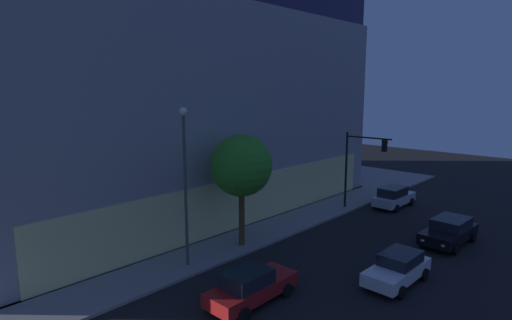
% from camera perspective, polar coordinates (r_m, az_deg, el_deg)
% --- Properties ---
extents(modern_building, '(32.55, 24.19, 18.51)m').
position_cam_1_polar(modern_building, '(37.07, -14.79, 8.83)').
color(modern_building, '#4C4C51').
rests_on(modern_building, ground).
extents(traffic_light_far_corner, '(0.35, 3.77, 6.09)m').
position_cam_1_polar(traffic_light_far_corner, '(33.04, 14.22, 0.19)').
color(traffic_light_far_corner, black).
rests_on(traffic_light_far_corner, sidewalk_corner).
extents(street_lamp_sidewalk, '(0.44, 0.44, 8.53)m').
position_cam_1_polar(street_lamp_sidewalk, '(21.81, -9.85, -1.26)').
color(street_lamp_sidewalk, '#4B4B4B').
rests_on(street_lamp_sidewalk, sidewalk_corner).
extents(sidewalk_tree, '(3.74, 3.74, 6.82)m').
position_cam_1_polar(sidewalk_tree, '(24.49, -2.05, -0.82)').
color(sidewalk_tree, '#4F3C1E').
rests_on(sidewalk_tree, sidewalk_corner).
extents(car_red, '(4.66, 2.01, 1.60)m').
position_cam_1_polar(car_red, '(19.41, -0.72, -17.09)').
color(car_red, maroon).
rests_on(car_red, ground).
extents(car_white, '(4.27, 2.02, 1.53)m').
position_cam_1_polar(car_white, '(22.34, 19.09, -13.98)').
color(car_white, silver).
rests_on(car_white, ground).
extents(car_black, '(4.77, 2.39, 1.59)m').
position_cam_1_polar(car_black, '(28.81, 25.25, -8.86)').
color(car_black, black).
rests_on(car_black, ground).
extents(car_silver, '(4.50, 2.03, 1.70)m').
position_cam_1_polar(car_silver, '(35.78, 18.59, -4.85)').
color(car_silver, '#B7BABF').
rests_on(car_silver, ground).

